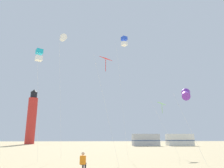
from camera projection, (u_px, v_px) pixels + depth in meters
The scene contains 10 objects.
kite_flyer_standing at pixel (83, 161), 12.95m from camera, with size 0.41×0.55×1.16m.
kite_box_blue at pixel (124, 41), 25.47m from camera, with size 1.47×1.47×14.09m.
kite_diamond_lime at pixel (162, 105), 25.64m from camera, with size 2.74×2.25×6.32m.
kite_tube_violet at pixel (186, 94), 18.53m from camera, with size 2.23×2.68×6.53m.
kite_diamond_scarlet at pixel (106, 62), 18.22m from camera, with size 2.07×1.68×9.04m.
kite_box_cyan at pixel (39, 55), 19.98m from camera, with size 1.13×1.13×10.33m.
kite_tube_white at pixel (63, 37), 24.64m from camera, with size 1.31×2.59×14.28m.
lighthouse_distant at pixel (32, 118), 63.80m from camera, with size 2.80×2.80×16.80m.
rv_van_silver at pixel (146, 140), 49.72m from camera, with size 6.50×2.50×2.80m.
rv_van_white at pixel (180, 140), 50.54m from camera, with size 6.49×2.48×2.80m.
Camera 1 is at (0.41, -7.03, 2.07)m, focal length 33.19 mm.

